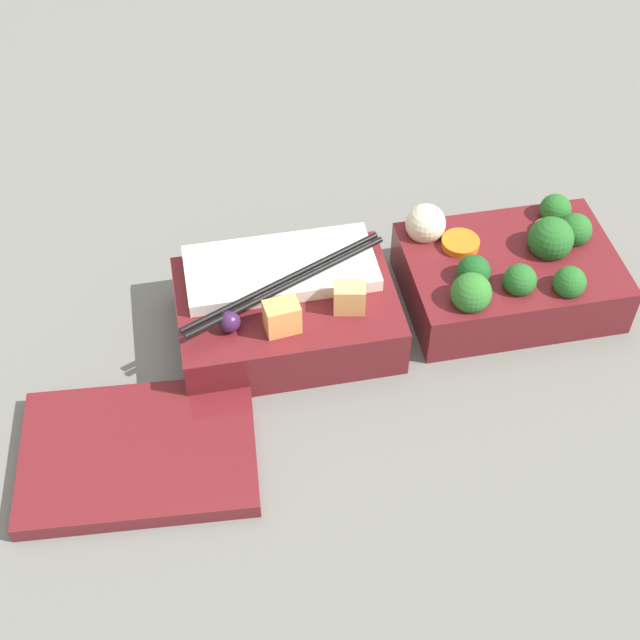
# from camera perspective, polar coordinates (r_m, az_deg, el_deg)

# --- Properties ---
(ground_plane) EXTENTS (3.00, 3.00, 0.00)m
(ground_plane) POSITION_cam_1_polar(r_m,az_deg,el_deg) (0.80, 4.65, 0.82)
(ground_plane) COLOR slate
(bento_tray_vegetable) EXTENTS (0.18, 0.13, 0.08)m
(bento_tray_vegetable) POSITION_cam_1_polar(r_m,az_deg,el_deg) (0.80, 12.02, 3.04)
(bento_tray_vegetable) COLOR maroon
(bento_tray_vegetable) RESTS_ON ground_plane
(bento_tray_rice) EXTENTS (0.18, 0.13, 0.08)m
(bento_tray_rice) POSITION_cam_1_polar(r_m,az_deg,el_deg) (0.76, -2.17, 0.69)
(bento_tray_rice) COLOR maroon
(bento_tray_rice) RESTS_ON ground_plane
(bento_lid) EXTENTS (0.19, 0.14, 0.01)m
(bento_lid) POSITION_cam_1_polar(r_m,az_deg,el_deg) (0.70, -11.51, -8.31)
(bento_lid) COLOR maroon
(bento_lid) RESTS_ON ground_plane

